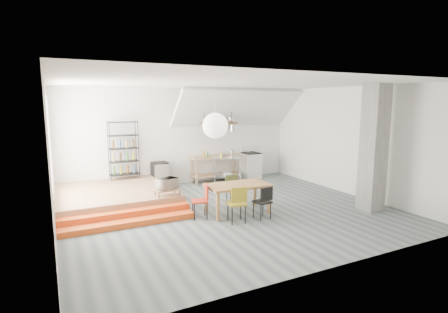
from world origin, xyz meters
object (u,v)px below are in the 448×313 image
stove (251,165)px  dining_table (238,187)px  rolling_cart (227,167)px  mini_fridge (160,175)px

stove → dining_table: stove is taller
dining_table → rolling_cart: 3.05m
rolling_cart → mini_fridge: bearing=-171.0°
rolling_cart → stove: bearing=47.5°
stove → rolling_cart: stove is taller
stove → rolling_cart: bearing=-156.5°
dining_table → rolling_cart: size_ratio=1.50×
dining_table → mini_fridge: size_ratio=1.89×
rolling_cart → mini_fridge: 2.24m
stove → mini_fridge: size_ratio=1.41×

